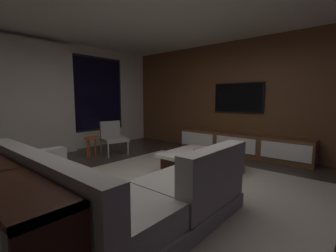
{
  "coord_description": "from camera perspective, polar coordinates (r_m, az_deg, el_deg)",
  "views": [
    {
      "loc": [
        -2.37,
        -2.13,
        1.33
      ],
      "look_at": [
        0.58,
        0.42,
        0.87
      ],
      "focal_mm": 24.85,
      "sensor_mm": 36.0,
      "label": 1
    }
  ],
  "objects": [
    {
      "name": "floor",
      "position": [
        3.46,
        -1.09,
        -15.85
      ],
      "size": [
        9.2,
        9.2,
        0.0
      ],
      "primitive_type": "plane",
      "color": "#332B26"
    },
    {
      "name": "back_wall_with_window",
      "position": [
        6.19,
        -27.47,
        6.15
      ],
      "size": [
        6.6,
        0.3,
        2.7
      ],
      "color": "silver",
      "rests_on": "floor"
    },
    {
      "name": "media_wall",
      "position": [
        5.84,
        19.49,
        6.59
      ],
      "size": [
        0.12,
        7.8,
        2.7
      ],
      "color": "brown",
      "rests_on": "floor"
    },
    {
      "name": "area_rug",
      "position": [
        3.65,
        3.92,
        -14.53
      ],
      "size": [
        3.2,
        3.8,
        0.01
      ],
      "primitive_type": "cube",
      "color": "#ADA391",
      "rests_on": "floor"
    },
    {
      "name": "sectional_couch",
      "position": [
        2.72,
        -15.15,
        -15.92
      ],
      "size": [
        1.98,
        2.5,
        0.82
      ],
      "color": "gray",
      "rests_on": "floor"
    },
    {
      "name": "coffee_table",
      "position": [
        4.26,
        7.8,
        -8.82
      ],
      "size": [
        1.16,
        1.16,
        0.36
      ],
      "color": "black",
      "rests_on": "floor"
    },
    {
      "name": "book_stack_on_coffee_table",
      "position": [
        4.16,
        8.48,
        -6.14
      ],
      "size": [
        0.29,
        0.22,
        0.09
      ],
      "color": "#689261",
      "rests_on": "coffee_table"
    },
    {
      "name": "accent_chair_near_window",
      "position": [
        5.74,
        -13.42,
        -2.37
      ],
      "size": [
        0.66,
        0.68,
        0.78
      ],
      "color": "#B2ADA0",
      "rests_on": "floor"
    },
    {
      "name": "side_stool",
      "position": [
        5.53,
        -18.38,
        -3.51
      ],
      "size": [
        0.32,
        0.32,
        0.46
      ],
      "color": "#BF4C1E",
      "rests_on": "floor"
    },
    {
      "name": "media_console",
      "position": [
        5.69,
        17.51,
        -4.44
      ],
      "size": [
        0.46,
        3.1,
        0.52
      ],
      "color": "brown",
      "rests_on": "floor"
    },
    {
      "name": "mounted_tv",
      "position": [
        5.83,
        16.8,
        6.69
      ],
      "size": [
        0.05,
        1.21,
        0.7
      ],
      "color": "black"
    },
    {
      "name": "console_table_behind_couch",
      "position": [
        2.45,
        -35.84,
        -16.28
      ],
      "size": [
        0.4,
        2.1,
        0.74
      ],
      "color": "black",
      "rests_on": "floor"
    }
  ]
}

